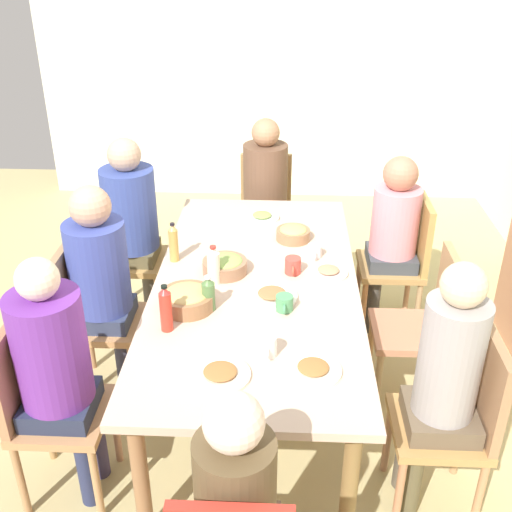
# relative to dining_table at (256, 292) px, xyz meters

# --- Properties ---
(ground_plane) EXTENTS (7.21, 7.21, 0.00)m
(ground_plane) POSITION_rel_dining_table_xyz_m (0.00, 0.00, -0.67)
(ground_plane) COLOR tan
(wall_left) EXTENTS (0.12, 4.32, 2.60)m
(wall_left) POSITION_rel_dining_table_xyz_m (-3.06, 0.00, 0.63)
(wall_left) COLOR #EAECCD
(wall_left) RESTS_ON ground_plane
(dining_table) EXTENTS (2.19, 1.06, 0.73)m
(dining_table) POSITION_rel_dining_table_xyz_m (0.00, 0.00, 0.00)
(dining_table) COLOR #CBAD95
(dining_table) RESTS_ON ground_plane
(chair_0) EXTENTS (0.40, 0.40, 0.90)m
(chair_0) POSITION_rel_dining_table_xyz_m (0.00, 0.91, -0.16)
(chair_0) COLOR #B47859
(chair_0) RESTS_ON ground_plane
(chair_1) EXTENTS (0.40, 0.40, 0.90)m
(chair_1) POSITION_rel_dining_table_xyz_m (0.73, -0.91, -0.16)
(chair_1) COLOR #B58052
(chair_1) RESTS_ON ground_plane
(person_1) EXTENTS (0.31, 0.31, 1.23)m
(person_1) POSITION_rel_dining_table_xyz_m (0.73, -0.82, 0.07)
(person_1) COLOR #322B48
(person_1) RESTS_ON ground_plane
(person_2) EXTENTS (0.30, 0.30, 1.15)m
(person_2) POSITION_rel_dining_table_xyz_m (1.38, 0.00, 0.02)
(person_2) COLOR brown
(person_2) RESTS_ON ground_plane
(chair_3) EXTENTS (0.40, 0.40, 0.90)m
(chair_3) POSITION_rel_dining_table_xyz_m (-0.73, -0.91, -0.16)
(chair_3) COLOR #B0864B
(chair_3) RESTS_ON ground_plane
(person_3) EXTENTS (0.34, 0.34, 1.27)m
(person_3) POSITION_rel_dining_table_xyz_m (-0.73, -0.82, 0.10)
(person_3) COLOR #4F4A43
(person_3) RESTS_ON ground_plane
(chair_4) EXTENTS (0.40, 0.40, 0.90)m
(chair_4) POSITION_rel_dining_table_xyz_m (0.00, -0.91, -0.16)
(chair_4) COLOR #B4804F
(chair_4) RESTS_ON ground_plane
(person_4) EXTENTS (0.32, 0.32, 1.25)m
(person_4) POSITION_rel_dining_table_xyz_m (0.00, -0.82, 0.09)
(person_4) COLOR #372952
(person_4) RESTS_ON ground_plane
(chair_5) EXTENTS (0.40, 0.40, 0.90)m
(chair_5) POSITION_rel_dining_table_xyz_m (-1.47, 0.00, -0.16)
(chair_5) COLOR #A48652
(chair_5) RESTS_ON ground_plane
(person_5) EXTENTS (0.32, 0.32, 1.22)m
(person_5) POSITION_rel_dining_table_xyz_m (-1.38, 0.00, 0.06)
(person_5) COLOR brown
(person_5) RESTS_ON ground_plane
(chair_6) EXTENTS (0.40, 0.40, 0.90)m
(chair_6) POSITION_rel_dining_table_xyz_m (-0.73, 0.91, -0.16)
(chair_6) COLOR #A8804A
(chair_6) RESTS_ON ground_plane
(person_6) EXTENTS (0.30, 0.30, 1.18)m
(person_6) POSITION_rel_dining_table_xyz_m (-0.73, 0.82, 0.04)
(person_6) COLOR #3F3C38
(person_6) RESTS_ON ground_plane
(chair_7) EXTENTS (0.40, 0.40, 0.90)m
(chair_7) POSITION_rel_dining_table_xyz_m (0.73, 0.91, -0.16)
(chair_7) COLOR #AE8249
(chair_7) RESTS_ON ground_plane
(person_7) EXTENTS (0.30, 0.30, 1.26)m
(person_7) POSITION_rel_dining_table_xyz_m (0.73, 0.82, 0.06)
(person_7) COLOR brown
(person_7) RESTS_ON ground_plane
(plate_0) EXTENTS (0.22, 0.22, 0.04)m
(plate_0) POSITION_rel_dining_table_xyz_m (-0.79, -0.00, 0.08)
(plate_0) COLOR white
(plate_0) RESTS_ON dining_table
(plate_1) EXTENTS (0.24, 0.24, 0.04)m
(plate_1) POSITION_rel_dining_table_xyz_m (0.74, 0.27, 0.08)
(plate_1) COLOR white
(plate_1) RESTS_ON dining_table
(plate_2) EXTENTS (0.26, 0.26, 0.04)m
(plate_2) POSITION_rel_dining_table_xyz_m (0.16, 0.09, 0.08)
(plate_2) COLOR silver
(plate_2) RESTS_ON dining_table
(plate_3) EXTENTS (0.25, 0.25, 0.04)m
(plate_3) POSITION_rel_dining_table_xyz_m (0.79, -0.11, 0.08)
(plate_3) COLOR beige
(plate_3) RESTS_ON dining_table
(plate_4) EXTENTS (0.21, 0.21, 0.04)m
(plate_4) POSITION_rel_dining_table_xyz_m (-0.09, 0.38, 0.08)
(plate_4) COLOR silver
(plate_4) RESTS_ON dining_table
(bowl_0) EXTENTS (0.24, 0.24, 0.09)m
(bowl_0) POSITION_rel_dining_table_xyz_m (-0.09, -0.17, 0.11)
(bowl_0) COLOR #95694D
(bowl_0) RESTS_ON dining_table
(bowl_1) EXTENTS (0.27, 0.27, 0.10)m
(bowl_1) POSITION_rel_dining_table_xyz_m (0.27, -0.32, 0.12)
(bowl_1) COLOR #946642
(bowl_1) RESTS_ON dining_table
(bowl_2) EXTENTS (0.20, 0.20, 0.09)m
(bowl_2) POSITION_rel_dining_table_xyz_m (-0.50, 0.20, 0.11)
(bowl_2) COLOR #996B49
(bowl_2) RESTS_ON dining_table
(cup_0) EXTENTS (0.11, 0.08, 0.10)m
(cup_0) POSITION_rel_dining_table_xyz_m (0.63, 0.08, 0.12)
(cup_0) COLOR white
(cup_0) RESTS_ON dining_table
(cup_1) EXTENTS (0.12, 0.09, 0.08)m
(cup_1) POSITION_rel_dining_table_xyz_m (0.27, 0.15, 0.11)
(cup_1) COLOR #4E955E
(cup_1) RESTS_ON dining_table
(cup_2) EXTENTS (0.11, 0.08, 0.07)m
(cup_2) POSITION_rel_dining_table_xyz_m (-0.29, 0.32, 0.10)
(cup_2) COLOR white
(cup_2) RESTS_ON dining_table
(cup_3) EXTENTS (0.12, 0.09, 0.09)m
(cup_3) POSITION_rel_dining_table_xyz_m (-0.10, 0.19, 0.11)
(cup_3) COLOR #CF453A
(cup_3) RESTS_ON dining_table
(bottle_0) EXTENTS (0.06, 0.06, 0.19)m
(bottle_0) POSITION_rel_dining_table_xyz_m (0.28, -0.22, 0.15)
(bottle_0) COLOR #4E7640
(bottle_0) RESTS_ON dining_table
(bottle_1) EXTENTS (0.07, 0.07, 0.21)m
(bottle_1) POSITION_rel_dining_table_xyz_m (0.02, -0.22, 0.17)
(bottle_1) COLOR #ECE4CB
(bottle_1) RESTS_ON dining_table
(bottle_2) EXTENTS (0.06, 0.06, 0.24)m
(bottle_2) POSITION_rel_dining_table_xyz_m (0.46, -0.39, 0.18)
(bottle_2) COLOR red
(bottle_2) RESTS_ON dining_table
(bottle_3) EXTENTS (0.05, 0.05, 0.23)m
(bottle_3) POSITION_rel_dining_table_xyz_m (-0.21, -0.46, 0.17)
(bottle_3) COLOR tan
(bottle_3) RESTS_ON dining_table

